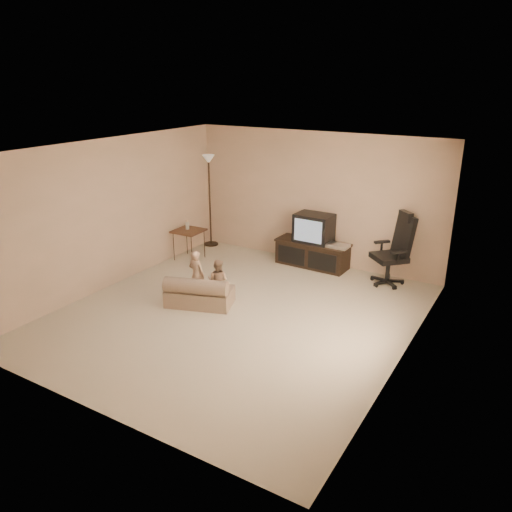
% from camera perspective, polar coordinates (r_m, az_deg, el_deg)
% --- Properties ---
extents(floor, '(5.50, 5.50, 0.00)m').
position_cam_1_polar(floor, '(7.68, -2.18, -6.69)').
color(floor, beige).
rests_on(floor, ground).
extents(room_shell, '(5.50, 5.50, 5.50)m').
position_cam_1_polar(room_shell, '(7.13, -2.34, 4.29)').
color(room_shell, silver).
rests_on(room_shell, floor).
extents(tv_stand, '(1.44, 0.57, 1.02)m').
position_cam_1_polar(tv_stand, '(9.50, 6.54, 1.28)').
color(tv_stand, black).
rests_on(tv_stand, floor).
extents(office_chair, '(0.84, 0.84, 1.29)m').
position_cam_1_polar(office_chair, '(8.93, 15.40, -0.28)').
color(office_chair, black).
rests_on(office_chair, floor).
extents(side_table, '(0.56, 0.56, 0.81)m').
position_cam_1_polar(side_table, '(9.85, -7.73, 2.86)').
color(side_table, brown).
rests_on(side_table, floor).
extents(floor_lamp, '(0.30, 0.30, 1.92)m').
position_cam_1_polar(floor_lamp, '(10.46, -5.38, 8.62)').
color(floor_lamp, '#2F2114').
rests_on(floor_lamp, floor).
extents(child_sofa, '(1.15, 0.88, 0.50)m').
position_cam_1_polar(child_sofa, '(7.93, -6.56, -4.30)').
color(child_sofa, gray).
rests_on(child_sofa, floor).
extents(toddler_left, '(0.32, 0.25, 0.83)m').
position_cam_1_polar(toddler_left, '(8.09, -6.81, -2.15)').
color(toddler_left, tan).
rests_on(toddler_left, floor).
extents(toddler_right, '(0.38, 0.25, 0.72)m').
position_cam_1_polar(toddler_right, '(7.97, -4.38, -2.85)').
color(toddler_right, tan).
rests_on(toddler_right, floor).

